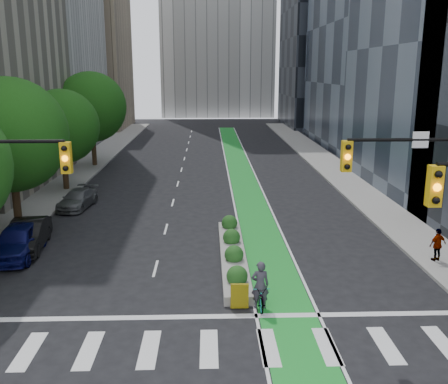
{
  "coord_description": "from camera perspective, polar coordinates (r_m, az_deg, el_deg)",
  "views": [
    {
      "loc": [
        0.03,
        -16.01,
        9.08
      ],
      "look_at": [
        0.82,
        8.81,
        3.0
      ],
      "focal_mm": 40.0,
      "sensor_mm": 36.0,
      "label": 1
    }
  ],
  "objects": [
    {
      "name": "median_planter",
      "position": [
        24.67,
        1.03,
        -6.92
      ],
      "size": [
        1.2,
        10.26,
        1.1
      ],
      "color": "gray",
      "rests_on": "ground"
    },
    {
      "name": "ground",
      "position": [
        18.41,
        -1.74,
        -15.8
      ],
      "size": [
        160.0,
        160.0,
        0.0
      ],
      "primitive_type": "plane",
      "color": "black",
      "rests_on": "ground"
    },
    {
      "name": "parked_car_left_near",
      "position": [
        26.99,
        -22.49,
        -5.15
      ],
      "size": [
        2.2,
        4.92,
        1.64
      ],
      "primitive_type": "imported",
      "rotation": [
        0.0,
        0.0,
        0.05
      ],
      "color": "#0D104F",
      "rests_on": "ground"
    },
    {
      "name": "pedestrian_far",
      "position": [
        26.08,
        23.23,
        -5.55
      ],
      "size": [
        1.02,
        0.68,
        1.61
      ],
      "primitive_type": "imported",
      "rotation": [
        0.0,
        0.0,
        3.47
      ],
      "color": "gray",
      "rests_on": "sidewalk_right"
    },
    {
      "name": "sidewalk_left",
      "position": [
        43.62,
        -17.52,
        1.2
      ],
      "size": [
        3.6,
        90.0,
        0.15
      ],
      "primitive_type": "cube",
      "color": "gray",
      "rests_on": "ground"
    },
    {
      "name": "tree_far",
      "position": [
        49.38,
        -14.93,
        9.37
      ],
      "size": [
        6.6,
        6.6,
        9.0
      ],
      "color": "black",
      "rests_on": "ground"
    },
    {
      "name": "building_dark_end",
      "position": [
        86.49,
        12.04,
        16.73
      ],
      "size": [
        14.0,
        18.0,
        28.0
      ],
      "primitive_type": "cube",
      "color": "black",
      "rests_on": "ground"
    },
    {
      "name": "bike_lane_paint",
      "position": [
        46.99,
        1.84,
        2.61
      ],
      "size": [
        2.2,
        70.0,
        0.01
      ],
      "primitive_type": "cube",
      "color": "#198E2A",
      "rests_on": "ground"
    },
    {
      "name": "parked_car_left_mid",
      "position": [
        27.82,
        -21.54,
        -4.62
      ],
      "size": [
        2.14,
        4.8,
        1.53
      ],
      "primitive_type": "imported",
      "rotation": [
        0.0,
        0.0,
        0.11
      ],
      "color": "black",
      "rests_on": "ground"
    },
    {
      "name": "tree_mid",
      "position": [
        30.31,
        -23.28,
        5.99
      ],
      "size": [
        6.4,
        6.4,
        8.78
      ],
      "color": "black",
      "rests_on": "ground"
    },
    {
      "name": "cyclist",
      "position": [
        19.73,
        4.15,
        -10.55
      ],
      "size": [
        0.72,
        0.48,
        1.94
      ],
      "primitive_type": "imported",
      "rotation": [
        0.0,
        0.0,
        3.16
      ],
      "color": "#3A3641",
      "rests_on": "ground"
    },
    {
      "name": "building_tan_far",
      "position": [
        84.51,
        -16.17,
        15.89
      ],
      "size": [
        14.0,
        16.0,
        26.0
      ],
      "primitive_type": "cube",
      "color": "tan",
      "rests_on": "ground"
    },
    {
      "name": "parked_car_left_far",
      "position": [
        35.11,
        -16.39,
        -0.77
      ],
      "size": [
        2.28,
        4.42,
        1.23
      ],
      "primitive_type": "imported",
      "rotation": [
        0.0,
        0.0,
        -0.14
      ],
      "color": "#525457",
      "rests_on": "ground"
    },
    {
      "name": "bicycle",
      "position": [
        20.08,
        4.08,
        -11.61
      ],
      "size": [
        0.75,
        1.9,
        0.98
      ],
      "primitive_type": "imported",
      "rotation": [
        0.0,
        0.0,
        0.06
      ],
      "color": "gray",
      "rests_on": "ground"
    },
    {
      "name": "sidewalk_right",
      "position": [
        43.61,
        13.88,
        1.43
      ],
      "size": [
        3.6,
        90.0,
        0.15
      ],
      "primitive_type": "cube",
      "color": "gray",
      "rests_on": "ground"
    },
    {
      "name": "tree_midfar",
      "position": [
        39.79,
        -18.05,
        7.13
      ],
      "size": [
        5.6,
        5.6,
        7.76
      ],
      "color": "black",
      "rests_on": "ground"
    }
  ]
}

